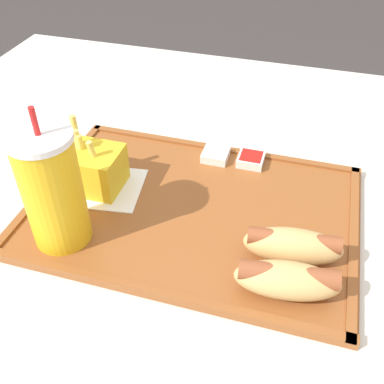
# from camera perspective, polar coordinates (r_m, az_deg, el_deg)

# --- Properties ---
(dining_table) EXTENTS (1.20, 1.13, 0.75)m
(dining_table) POSITION_cam_1_polar(r_m,az_deg,el_deg) (0.95, -0.09, -20.09)
(dining_table) COLOR beige
(dining_table) RESTS_ON ground_plane
(food_tray) EXTENTS (0.47, 0.32, 0.01)m
(food_tray) POSITION_cam_1_polar(r_m,az_deg,el_deg) (0.66, 0.00, -2.31)
(food_tray) COLOR brown
(food_tray) RESTS_ON dining_table
(paper_napkin) EXTENTS (0.13, 0.12, 0.00)m
(paper_napkin) POSITION_cam_1_polar(r_m,az_deg,el_deg) (0.70, -11.34, 0.64)
(paper_napkin) COLOR white
(paper_napkin) RESTS_ON food_tray
(soda_cup) EXTENTS (0.08, 0.08, 0.20)m
(soda_cup) POSITION_cam_1_polar(r_m,az_deg,el_deg) (0.58, -17.31, 0.30)
(soda_cup) COLOR gold
(soda_cup) RESTS_ON food_tray
(hot_dog_far) EXTENTS (0.13, 0.06, 0.05)m
(hot_dog_far) POSITION_cam_1_polar(r_m,az_deg,el_deg) (0.54, 12.00, -10.79)
(hot_dog_far) COLOR tan
(hot_dog_far) RESTS_ON food_tray
(hot_dog_near) EXTENTS (0.13, 0.06, 0.05)m
(hot_dog_near) POSITION_cam_1_polar(r_m,az_deg,el_deg) (0.58, 12.69, -6.58)
(hot_dog_near) COLOR tan
(hot_dog_near) RESTS_ON food_tray
(fries_carton) EXTENTS (0.09, 0.07, 0.11)m
(fries_carton) POSITION_cam_1_polar(r_m,az_deg,el_deg) (0.69, -12.64, 2.99)
(fries_carton) COLOR gold
(fries_carton) RESTS_ON food_tray
(sauce_cup_mayo) EXTENTS (0.04, 0.04, 0.02)m
(sauce_cup_mayo) POSITION_cam_1_polar(r_m,az_deg,el_deg) (0.75, 3.26, 4.73)
(sauce_cup_mayo) COLOR silver
(sauce_cup_mayo) RESTS_ON food_tray
(sauce_cup_ketchup) EXTENTS (0.04, 0.04, 0.02)m
(sauce_cup_ketchup) POSITION_cam_1_polar(r_m,az_deg,el_deg) (0.74, 7.49, 4.17)
(sauce_cup_ketchup) COLOR silver
(sauce_cup_ketchup) RESTS_ON food_tray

